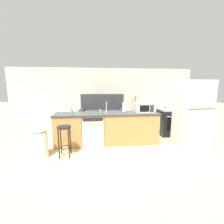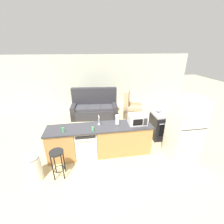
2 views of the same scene
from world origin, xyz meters
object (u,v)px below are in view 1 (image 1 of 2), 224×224
object	(u,v)px
bar_stool	(64,135)
trash_bin	(40,142)
stove_range	(170,122)
armchair	(138,114)
refrigerator	(191,115)
kettle	(165,106)
microwave	(144,107)
dish_soap_bottle	(72,112)
paper_towel_roll	(124,108)
dishwasher	(93,130)
soap_bottle	(100,112)
couch	(102,113)

from	to	relation	value
bar_stool	trash_bin	size ratio (longest dim) A/B	1.00
stove_range	armchair	distance (m)	1.99
refrigerator	kettle	xyz separation A→B (m)	(-0.17, 1.23, 0.08)
microwave	kettle	world-z (taller)	microwave
dish_soap_bottle	bar_stool	distance (m)	0.74
microwave	bar_stool	size ratio (longest dim) A/B	0.68
refrigerator	bar_stool	bearing A→B (deg)	-177.00
kettle	paper_towel_roll	bearing A→B (deg)	-157.94
stove_range	armchair	bearing A→B (deg)	107.31
dishwasher	dish_soap_bottle	world-z (taller)	dish_soap_bottle
dishwasher	paper_towel_roll	bearing A→B (deg)	3.82
microwave	soap_bottle	world-z (taller)	microwave
dish_soap_bottle	armchair	xyz separation A→B (m)	(2.56, 2.59, -0.62)
soap_bottle	paper_towel_roll	bearing A→B (deg)	20.68
kettle	couch	bearing A→B (deg)	136.02
microwave	dishwasher	bearing A→B (deg)	179.95
soap_bottle	bar_stool	distance (m)	1.10
kettle	armchair	xyz separation A→B (m)	(-0.43, 1.77, -0.64)
trash_bin	armchair	distance (m)	4.53
microwave	paper_towel_roll	distance (m)	0.58
kettle	bar_stool	world-z (taller)	kettle
soap_bottle	couch	bearing A→B (deg)	86.52
paper_towel_roll	soap_bottle	distance (m)	0.76
paper_towel_roll	stove_range	bearing A→B (deg)	16.09
stove_range	dish_soap_bottle	size ratio (longest dim) A/B	5.11
soap_bottle	bar_stool	bearing A→B (deg)	-149.24
dish_soap_bottle	armchair	size ratio (longest dim) A/B	0.15
refrigerator	dishwasher	bearing A→B (deg)	168.07
refrigerator	dish_soap_bottle	size ratio (longest dim) A/B	10.25
microwave	bar_stool	bearing A→B (deg)	-161.44
stove_range	couch	xyz separation A→B (m)	(-2.22, 2.11, -0.06)
dishwasher	stove_range	world-z (taller)	stove_range
stove_range	microwave	size ratio (longest dim) A/B	1.80
bar_stool	trash_bin	bearing A→B (deg)	-179.76
bar_stool	stove_range	bearing A→B (deg)	21.26
stove_range	paper_towel_roll	xyz separation A→B (m)	(-1.69, -0.49, 0.59)
microwave	trash_bin	size ratio (longest dim) A/B	0.68
stove_range	armchair	size ratio (longest dim) A/B	0.75
kettle	dishwasher	bearing A→B (deg)	-164.42
bar_stool	armchair	xyz separation A→B (m)	(2.67, 3.17, -0.19)
dishwasher	dish_soap_bottle	size ratio (longest dim) A/B	4.77
dishwasher	bar_stool	size ratio (longest dim) A/B	1.14
dishwasher	microwave	distance (m)	1.60
refrigerator	kettle	distance (m)	1.24
soap_bottle	dish_soap_bottle	world-z (taller)	same
paper_towel_roll	kettle	world-z (taller)	paper_towel_roll
dishwasher	armchair	world-z (taller)	armchair
trash_bin	dishwasher	bearing A→B (deg)	30.63
paper_towel_roll	refrigerator	bearing A→B (deg)	-19.84
refrigerator	paper_towel_roll	distance (m)	1.80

